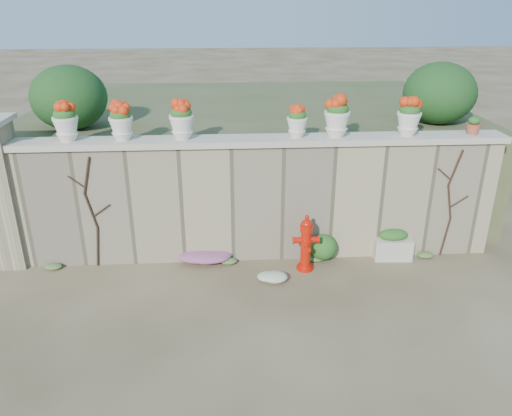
{
  "coord_description": "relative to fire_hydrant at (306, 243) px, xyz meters",
  "views": [
    {
      "loc": [
        -0.51,
        -5.91,
        4.17
      ],
      "look_at": [
        -0.04,
        1.4,
        1.06
      ],
      "focal_mm": 35.0,
      "sensor_mm": 36.0,
      "label": 1
    }
  ],
  "objects": [
    {
      "name": "white_flowers",
      "position": [
        -0.63,
        -0.38,
        -0.39
      ],
      "size": [
        0.56,
        0.44,
        0.2
      ],
      "primitive_type": "ellipsoid",
      "color": "white",
      "rests_on": "ground"
    },
    {
      "name": "raised_fill",
      "position": [
        -0.76,
        3.76,
        0.51
      ],
      "size": [
        9.0,
        6.0,
        2.0
      ],
      "primitive_type": "cube",
      "color": "#384C23",
      "rests_on": "ground"
    },
    {
      "name": "vine_left",
      "position": [
        -3.43,
        0.34,
        0.5
      ],
      "size": [
        0.6,
        0.04,
        1.91
      ],
      "color": "black",
      "rests_on": "ground"
    },
    {
      "name": "terracotta_pot",
      "position": [
        2.76,
        0.56,
        1.74
      ],
      "size": [
        0.23,
        0.23,
        0.28
      ],
      "color": "#A64A33",
      "rests_on": "wall_cap"
    },
    {
      "name": "back_shrub_left",
      "position": [
        -3.96,
        1.76,
        2.06
      ],
      "size": [
        1.3,
        1.3,
        1.1
      ],
      "primitive_type": "ellipsoid",
      "color": "#143814",
      "rests_on": "raised_fill"
    },
    {
      "name": "urn_pot_4",
      "position": [
        0.51,
        0.56,
        1.93
      ],
      "size": [
        0.41,
        0.41,
        0.65
      ],
      "color": "silver",
      "rests_on": "wall_cap"
    },
    {
      "name": "urn_pot_2",
      "position": [
        -1.93,
        0.56,
        1.91
      ],
      "size": [
        0.39,
        0.39,
        0.61
      ],
      "color": "silver",
      "rests_on": "wall_cap"
    },
    {
      "name": "gate_pillar",
      "position": [
        -4.91,
        0.56,
        0.77
      ],
      "size": [
        0.72,
        0.72,
        2.48
      ],
      "color": "#9A8C67",
      "rests_on": "ground"
    },
    {
      "name": "urn_pot_3",
      "position": [
        -0.13,
        0.56,
        1.86
      ],
      "size": [
        0.33,
        0.33,
        0.51
      ],
      "color": "silver",
      "rests_on": "wall_cap"
    },
    {
      "name": "urn_pot_1",
      "position": [
        -2.86,
        0.56,
        1.9
      ],
      "size": [
        0.37,
        0.37,
        0.58
      ],
      "color": "silver",
      "rests_on": "wall_cap"
    },
    {
      "name": "fire_hydrant",
      "position": [
        0.0,
        0.0,
        0.0
      ],
      "size": [
        0.41,
        0.3,
        0.97
      ],
      "rotation": [
        0.0,
        0.0,
        0.02
      ],
      "color": "red",
      "rests_on": "ground"
    },
    {
      "name": "planter_box",
      "position": [
        1.55,
        0.31,
        -0.24
      ],
      "size": [
        0.66,
        0.41,
        0.53
      ],
      "rotation": [
        0.0,
        0.0,
        -0.06
      ],
      "color": "beige",
      "rests_on": "ground"
    },
    {
      "name": "ground",
      "position": [
        -0.76,
        -1.24,
        -0.49
      ],
      "size": [
        80.0,
        80.0,
        0.0
      ],
      "primitive_type": "plane",
      "color": "#4D3E26",
      "rests_on": "ground"
    },
    {
      "name": "magenta_clump",
      "position": [
        -1.57,
        0.31,
        -0.36
      ],
      "size": [
        0.97,
        0.65,
        0.26
      ],
      "primitive_type": "ellipsoid",
      "color": "#CF29BA",
      "rests_on": "ground"
    },
    {
      "name": "wall_cap",
      "position": [
        -0.76,
        0.56,
        1.56
      ],
      "size": [
        8.1,
        0.52,
        0.1
      ],
      "primitive_type": "cube",
      "color": "beige",
      "rests_on": "stone_wall"
    },
    {
      "name": "vine_right",
      "position": [
        2.47,
        0.34,
        0.5
      ],
      "size": [
        0.6,
        0.04,
        1.91
      ],
      "color": "black",
      "rests_on": "ground"
    },
    {
      "name": "back_shrub_right",
      "position": [
        2.64,
        1.76,
        2.06
      ],
      "size": [
        1.3,
        1.3,
        1.1
      ],
      "primitive_type": "ellipsoid",
      "color": "#143814",
      "rests_on": "raised_fill"
    },
    {
      "name": "urn_pot_0",
      "position": [
        -3.7,
        0.56,
        1.91
      ],
      "size": [
        0.39,
        0.39,
        0.61
      ],
      "color": "silver",
      "rests_on": "wall_cap"
    },
    {
      "name": "stone_wall",
      "position": [
        -0.76,
        0.56,
        0.51
      ],
      "size": [
        8.0,
        0.4,
        2.0
      ],
      "primitive_type": "cube",
      "color": "#9A8C67",
      "rests_on": "ground"
    },
    {
      "name": "green_shrub",
      "position": [
        0.42,
        0.31,
        -0.2
      ],
      "size": [
        0.61,
        0.55,
        0.58
      ],
      "primitive_type": "ellipsoid",
      "color": "#1E5119",
      "rests_on": "ground"
    },
    {
      "name": "urn_pot_5",
      "position": [
        1.67,
        0.56,
        1.91
      ],
      "size": [
        0.38,
        0.38,
        0.6
      ],
      "color": "silver",
      "rests_on": "wall_cap"
    }
  ]
}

